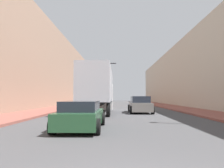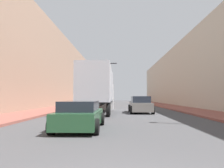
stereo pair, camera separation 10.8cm
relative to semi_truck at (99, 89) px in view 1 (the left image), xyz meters
The scene contains 8 objects.
sidewalk_right 15.17m from the semi_truck, 50.46° to the left, with size 3.48×80.00×0.15m.
sidewalk_left 13.01m from the semi_truck, 115.57° to the left, with size 3.48×80.00×0.15m.
building_right 18.60m from the semi_truck, 39.00° to the left, with size 6.00×80.00×10.09m.
building_left 15.91m from the semi_truck, 131.60° to the left, with size 6.00×80.00×11.93m.
semi_truck is the anchor object (origin of this frame).
sedan_car 11.18m from the semi_truck, 89.32° to the right, with size 1.99×4.28×1.29m.
suv_car 4.24m from the semi_truck, ahead, with size 2.07×4.76×1.54m.
traffic_signal_gantry 10.90m from the semi_truck, 103.34° to the left, with size 5.39×0.35×6.66m.
Camera 1 is at (-0.23, -2.64, 1.47)m, focal length 35.00 mm.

